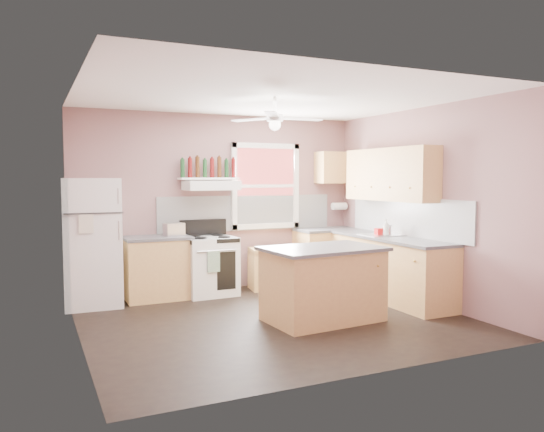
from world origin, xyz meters
name	(u,v)px	position (x,y,z in m)	size (l,w,h in m)	color
floor	(275,319)	(0.00, 0.00, 0.00)	(4.50, 4.50, 0.00)	black
ceiling	(275,97)	(0.00, 0.00, 2.70)	(4.50, 4.50, 0.00)	white
wall_back	(220,202)	(0.00, 2.02, 1.35)	(4.50, 0.05, 2.70)	#845D5C
wall_right	(423,205)	(2.27, 0.00, 1.35)	(0.05, 4.00, 2.70)	#845D5C
wall_left	(75,215)	(-2.27, 0.00, 1.35)	(0.05, 4.00, 2.70)	#845D5C
backsplash_back	(248,213)	(0.45, 1.99, 1.18)	(2.90, 0.03, 0.55)	white
backsplash_right	(407,217)	(2.23, 0.30, 1.18)	(0.03, 2.60, 0.55)	white
window_view	(265,186)	(0.75, 1.98, 1.60)	(1.00, 0.02, 1.20)	maroon
window_frame	(266,186)	(0.75, 1.96, 1.60)	(1.16, 0.07, 1.36)	white
refrigerator	(92,242)	(-1.95, 1.66, 0.86)	(0.73, 0.71, 1.73)	white
base_cabinet_left	(158,269)	(-1.06, 1.70, 0.43)	(0.90, 0.60, 0.86)	tan
counter_left	(157,238)	(-1.06, 1.70, 0.88)	(0.92, 0.62, 0.04)	#47474A
toaster	(174,229)	(-0.81, 1.70, 0.99)	(0.28, 0.16, 0.18)	silver
stove	(210,266)	(-0.30, 1.64, 0.43)	(0.73, 0.64, 0.86)	white
range_hood	(211,185)	(-0.23, 1.75, 1.62)	(0.78, 0.50, 0.14)	white
bottle_shelf	(209,179)	(-0.23, 1.87, 1.72)	(0.90, 0.26, 0.03)	white
cart	(271,268)	(0.70, 1.64, 0.32)	(0.65, 0.43, 0.65)	tan
base_cabinet_corner	(327,257)	(1.75, 1.70, 0.43)	(1.00, 0.60, 0.86)	tan
base_cabinet_right	(390,269)	(1.95, 0.30, 0.43)	(0.60, 2.20, 0.86)	tan
counter_corner	(328,230)	(1.75, 1.70, 0.88)	(1.02, 0.62, 0.04)	#47474A
counter_right	(390,238)	(1.94, 0.30, 0.88)	(0.62, 2.22, 0.04)	#47474A
sink	(381,235)	(1.94, 0.50, 0.90)	(0.55, 0.45, 0.03)	silver
faucet	(390,230)	(2.10, 0.50, 0.97)	(0.03, 0.03, 0.14)	silver
upper_cabinet_right	(390,175)	(2.08, 0.50, 1.78)	(0.33, 1.80, 0.76)	tan
upper_cabinet_corner	(334,168)	(1.95, 1.83, 1.90)	(0.60, 0.33, 0.52)	tan
paper_towel	(339,206)	(2.07, 1.86, 1.25)	(0.12, 0.12, 0.26)	white
island	(323,285)	(0.51, -0.28, 0.43)	(1.33, 0.84, 0.86)	tan
island_top	(323,249)	(0.51, -0.28, 0.88)	(1.41, 0.92, 0.04)	#47474A
ceiling_fan_hub	(275,118)	(0.00, 0.00, 2.45)	(0.20, 0.20, 0.08)	white
soap_bottle	(386,227)	(1.96, 0.41, 1.02)	(0.09, 0.09, 0.24)	silver
red_caddy	(382,232)	(1.95, 0.50, 0.95)	(0.18, 0.12, 0.10)	#B50F0F
wine_bottles	(209,168)	(-0.23, 1.87, 1.88)	(0.86, 0.06, 0.31)	#143819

